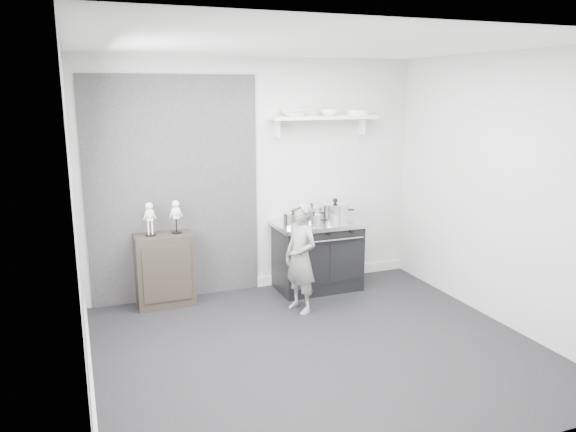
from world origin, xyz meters
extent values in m
plane|color=black|center=(0.00, 0.00, 0.00)|extent=(4.00, 4.00, 0.00)
cube|color=#B5B5B3|center=(0.00, 1.80, 1.35)|extent=(4.00, 0.02, 2.70)
cube|color=#B5B5B3|center=(0.00, -1.80, 1.35)|extent=(4.00, 0.02, 2.70)
cube|color=#B5B5B3|center=(-2.00, 0.00, 1.35)|extent=(0.02, 3.60, 2.70)
cube|color=#B5B5B3|center=(2.00, 0.00, 1.35)|extent=(0.02, 3.60, 2.70)
cube|color=silver|center=(0.00, 0.00, 2.70)|extent=(4.00, 3.60, 0.02)
cube|color=black|center=(-0.95, 1.79, 1.25)|extent=(1.90, 0.02, 2.50)
cube|color=silver|center=(1.00, 1.78, 0.06)|extent=(2.00, 0.03, 0.12)
cube|color=silver|center=(-1.98, 0.00, 0.06)|extent=(0.03, 3.60, 0.12)
cube|color=silver|center=(0.80, 1.67, 2.02)|extent=(1.30, 0.26, 0.04)
cube|color=silver|center=(0.25, 1.74, 1.90)|extent=(0.03, 0.12, 0.20)
cube|color=silver|center=(1.35, 1.74, 1.90)|extent=(0.03, 0.12, 0.20)
cube|color=black|center=(0.66, 1.48, 0.38)|extent=(0.96, 0.58, 0.77)
cube|color=silver|center=(0.66, 1.48, 0.79)|extent=(1.02, 0.62, 0.05)
cube|color=black|center=(0.43, 1.19, 0.40)|extent=(0.40, 0.02, 0.50)
cube|color=black|center=(0.89, 1.19, 0.40)|extent=(0.40, 0.02, 0.50)
cylinder|color=silver|center=(0.66, 1.16, 0.67)|extent=(0.87, 0.02, 0.02)
cylinder|color=black|center=(0.37, 1.18, 0.75)|extent=(0.04, 0.03, 0.04)
cylinder|color=black|center=(0.66, 1.18, 0.75)|extent=(0.04, 0.03, 0.04)
cylinder|color=black|center=(0.94, 1.18, 0.75)|extent=(0.04, 0.03, 0.04)
cube|color=black|center=(-1.13, 1.61, 0.40)|extent=(0.62, 0.36, 0.80)
imported|color=slate|center=(0.20, 0.90, 0.60)|extent=(0.41, 0.50, 1.19)
cylinder|color=silver|center=(0.31, 1.41, 0.89)|extent=(0.23, 0.23, 0.14)
cylinder|color=silver|center=(0.31, 1.41, 0.97)|extent=(0.23, 0.23, 0.01)
sphere|color=black|center=(0.31, 1.41, 1.00)|extent=(0.04, 0.04, 0.04)
cylinder|color=black|center=(0.47, 1.41, 0.89)|extent=(0.10, 0.02, 0.02)
cylinder|color=silver|center=(0.62, 1.60, 0.89)|extent=(0.23, 0.23, 0.15)
cylinder|color=silver|center=(0.62, 1.60, 0.98)|extent=(0.23, 0.23, 0.01)
sphere|color=black|center=(0.62, 1.60, 1.00)|extent=(0.04, 0.04, 0.04)
cylinder|color=black|center=(0.78, 1.60, 0.89)|extent=(0.10, 0.02, 0.02)
cylinder|color=silver|center=(0.93, 1.59, 0.90)|extent=(0.33, 0.33, 0.17)
cylinder|color=silver|center=(0.93, 1.59, 1.00)|extent=(0.34, 0.34, 0.01)
sphere|color=black|center=(0.93, 1.59, 1.04)|extent=(0.06, 0.06, 0.06)
cylinder|color=black|center=(1.13, 1.59, 0.90)|extent=(0.10, 0.02, 0.02)
cylinder|color=silver|center=(0.53, 1.31, 0.88)|extent=(0.17, 0.17, 0.12)
cylinder|color=silver|center=(0.53, 1.31, 0.95)|extent=(0.17, 0.17, 0.01)
sphere|color=black|center=(0.53, 1.31, 0.97)|extent=(0.03, 0.03, 0.03)
cylinder|color=black|center=(0.65, 1.31, 0.88)|extent=(0.10, 0.02, 0.02)
imported|color=white|center=(0.43, 1.67, 2.08)|extent=(0.30, 0.30, 0.07)
imported|color=white|center=(0.87, 1.67, 2.07)|extent=(0.22, 0.22, 0.07)
cylinder|color=white|center=(1.25, 1.67, 2.07)|extent=(0.27, 0.27, 0.06)
camera|label=1|loc=(-1.98, -4.37, 2.35)|focal=35.00mm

